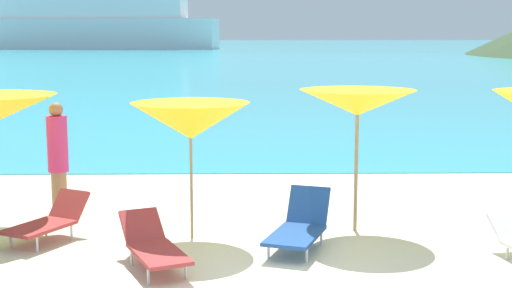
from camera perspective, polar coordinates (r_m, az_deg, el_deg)
The scene contains 9 objects.
ground_plane at distance 18.44m, azimuth 0.32°, elevation -1.18°, with size 50.00×100.00×0.30m, color beige.
ocean_water at distance 235.34m, azimuth -0.87°, elevation 7.95°, with size 650.00×440.00×0.02m, color #38B7CC.
umbrella_4 at distance 10.48m, azimuth -5.25°, elevation 1.85°, with size 1.86×1.86×2.04m.
umbrella_5 at distance 10.93m, azimuth 8.11°, elevation 3.27°, with size 1.89×1.89×2.20m.
lounge_chair_2 at distance 10.98m, azimuth -16.24°, elevation -5.87°, with size 1.14×1.44×0.66m.
lounge_chair_5 at distance 9.47m, azimuth -8.21°, elevation -7.98°, with size 1.14×1.67×0.62m.
lounge_chair_7 at distance 10.21m, azimuth 3.49°, elevation -6.53°, with size 1.08×1.60×0.78m.
beachgoer_0 at distance 12.46m, azimuth -15.55°, elevation -0.85°, with size 0.34×0.34×1.90m.
cruise_ship at distance 163.69m, azimuth -13.02°, elevation 10.36°, with size 56.26×17.04×21.92m.
Camera 1 is at (-0.41, -8.17, 3.01)m, focal length 50.08 mm.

